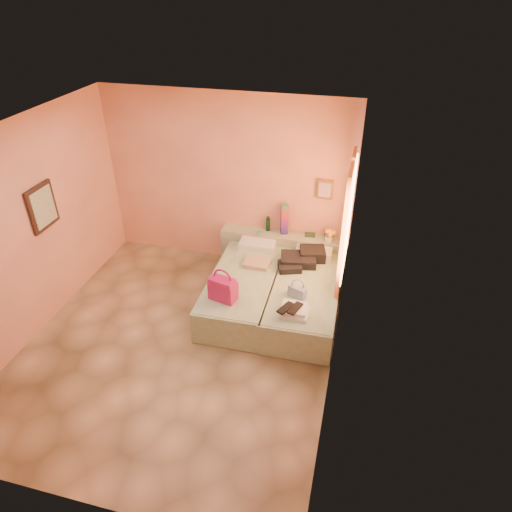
{
  "coord_description": "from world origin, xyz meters",
  "views": [
    {
      "loc": [
        2.1,
        -4.15,
        4.3
      ],
      "look_at": [
        0.83,
        0.85,
        0.99
      ],
      "focal_mm": 32.0,
      "sensor_mm": 36.0,
      "label": 1
    }
  ],
  "objects_px": {
    "bed_left": "(244,289)",
    "flower_vase": "(329,234)",
    "magenta_handbag": "(223,288)",
    "blue_handbag": "(297,292)",
    "headboard_ledge": "(283,252)",
    "water_bottle": "(268,224)",
    "green_book": "(310,235)",
    "towel_stack": "(295,311)",
    "bed_right": "(305,298)"
  },
  "relations": [
    {
      "from": "green_book",
      "to": "blue_handbag",
      "type": "xyz_separation_m",
      "value": [
        0.05,
        -1.43,
        -0.08
      ]
    },
    {
      "from": "headboard_ledge",
      "to": "blue_handbag",
      "type": "distance_m",
      "value": 1.45
    },
    {
      "from": "bed_left",
      "to": "flower_vase",
      "type": "height_order",
      "value": "flower_vase"
    },
    {
      "from": "blue_handbag",
      "to": "green_book",
      "type": "bearing_deg",
      "value": 115.29
    },
    {
      "from": "water_bottle",
      "to": "green_book",
      "type": "bearing_deg",
      "value": -0.11
    },
    {
      "from": "bed_left",
      "to": "flower_vase",
      "type": "distance_m",
      "value": 1.58
    },
    {
      "from": "magenta_handbag",
      "to": "towel_stack",
      "type": "relative_size",
      "value": 1.03
    },
    {
      "from": "bed_right",
      "to": "bed_left",
      "type": "bearing_deg",
      "value": 178.99
    },
    {
      "from": "bed_right",
      "to": "green_book",
      "type": "relative_size",
      "value": 12.03
    },
    {
      "from": "magenta_handbag",
      "to": "towel_stack",
      "type": "distance_m",
      "value": 1.0
    },
    {
      "from": "bed_left",
      "to": "magenta_handbag",
      "type": "relative_size",
      "value": 5.56
    },
    {
      "from": "magenta_handbag",
      "to": "headboard_ledge",
      "type": "bearing_deg",
      "value": 86.6
    },
    {
      "from": "headboard_ledge",
      "to": "water_bottle",
      "type": "bearing_deg",
      "value": 165.72
    },
    {
      "from": "flower_vase",
      "to": "towel_stack",
      "type": "height_order",
      "value": "flower_vase"
    },
    {
      "from": "green_book",
      "to": "flower_vase",
      "type": "distance_m",
      "value": 0.34
    },
    {
      "from": "towel_stack",
      "to": "blue_handbag",
      "type": "bearing_deg",
      "value": 96.05
    },
    {
      "from": "water_bottle",
      "to": "towel_stack",
      "type": "relative_size",
      "value": 0.69
    },
    {
      "from": "water_bottle",
      "to": "blue_handbag",
      "type": "distance_m",
      "value": 1.62
    },
    {
      "from": "headboard_ledge",
      "to": "green_book",
      "type": "bearing_deg",
      "value": 9.79
    },
    {
      "from": "green_book",
      "to": "towel_stack",
      "type": "xyz_separation_m",
      "value": [
        0.09,
        -1.79,
        -0.11
      ]
    },
    {
      "from": "blue_handbag",
      "to": "headboard_ledge",
      "type": "bearing_deg",
      "value": 131.94
    },
    {
      "from": "headboard_ledge",
      "to": "green_book",
      "type": "relative_size",
      "value": 12.33
    },
    {
      "from": "green_book",
      "to": "magenta_handbag",
      "type": "height_order",
      "value": "magenta_handbag"
    },
    {
      "from": "green_book",
      "to": "magenta_handbag",
      "type": "relative_size",
      "value": 0.46
    },
    {
      "from": "magenta_handbag",
      "to": "towel_stack",
      "type": "xyz_separation_m",
      "value": [
        0.99,
        -0.08,
        -0.12
      ]
    },
    {
      "from": "flower_vase",
      "to": "bed_right",
      "type": "bearing_deg",
      "value": -100.56
    },
    {
      "from": "water_bottle",
      "to": "green_book",
      "type": "distance_m",
      "value": 0.7
    },
    {
      "from": "flower_vase",
      "to": "magenta_handbag",
      "type": "height_order",
      "value": "flower_vase"
    },
    {
      "from": "headboard_ledge",
      "to": "flower_vase",
      "type": "relative_size",
      "value": 7.87
    },
    {
      "from": "blue_handbag",
      "to": "magenta_handbag",
      "type": "bearing_deg",
      "value": -139.88
    },
    {
      "from": "headboard_ledge",
      "to": "bed_left",
      "type": "distance_m",
      "value": 1.12
    },
    {
      "from": "headboard_ledge",
      "to": "blue_handbag",
      "type": "height_order",
      "value": "blue_handbag"
    },
    {
      "from": "towel_stack",
      "to": "magenta_handbag",
      "type": "bearing_deg",
      "value": 175.47
    },
    {
      "from": "magenta_handbag",
      "to": "blue_handbag",
      "type": "height_order",
      "value": "magenta_handbag"
    },
    {
      "from": "green_book",
      "to": "blue_handbag",
      "type": "bearing_deg",
      "value": -93.22
    },
    {
      "from": "towel_stack",
      "to": "bed_left",
      "type": "bearing_deg",
      "value": 142.28
    },
    {
      "from": "headboard_ledge",
      "to": "water_bottle",
      "type": "height_order",
      "value": "water_bottle"
    },
    {
      "from": "water_bottle",
      "to": "bed_right",
      "type": "bearing_deg",
      "value": -54.27
    },
    {
      "from": "headboard_ledge",
      "to": "magenta_handbag",
      "type": "relative_size",
      "value": 5.7
    },
    {
      "from": "blue_handbag",
      "to": "towel_stack",
      "type": "xyz_separation_m",
      "value": [
        0.04,
        -0.37,
        -0.03
      ]
    },
    {
      "from": "bed_right",
      "to": "green_book",
      "type": "bearing_deg",
      "value": 94.97
    },
    {
      "from": "bed_left",
      "to": "green_book",
      "type": "bearing_deg",
      "value": 54.05
    },
    {
      "from": "bed_left",
      "to": "flower_vase",
      "type": "relative_size",
      "value": 7.68
    },
    {
      "from": "headboard_ledge",
      "to": "magenta_handbag",
      "type": "height_order",
      "value": "magenta_handbag"
    },
    {
      "from": "headboard_ledge",
      "to": "towel_stack",
      "type": "xyz_separation_m",
      "value": [
        0.49,
        -1.72,
        0.23
      ]
    },
    {
      "from": "bed_right",
      "to": "blue_handbag",
      "type": "relative_size",
      "value": 8.04
    },
    {
      "from": "magenta_handbag",
      "to": "blue_handbag",
      "type": "bearing_deg",
      "value": 30.26
    },
    {
      "from": "flower_vase",
      "to": "towel_stack",
      "type": "relative_size",
      "value": 0.74
    },
    {
      "from": "bed_left",
      "to": "towel_stack",
      "type": "height_order",
      "value": "towel_stack"
    },
    {
      "from": "green_book",
      "to": "blue_handbag",
      "type": "height_order",
      "value": "green_book"
    }
  ]
}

